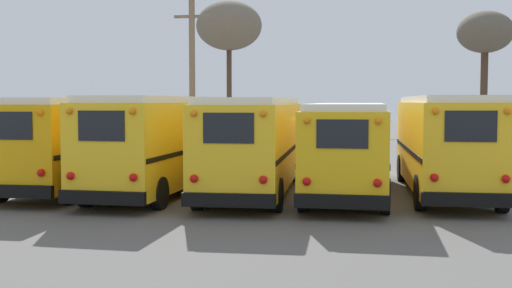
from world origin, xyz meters
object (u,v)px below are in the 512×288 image
at_px(school_bus_0, 83,139).
at_px(utility_pole, 192,77).
at_px(school_bus_4, 444,141).
at_px(bare_tree_0, 229,27).
at_px(school_bus_1, 167,140).
at_px(school_bus_2, 254,142).
at_px(school_bus_3, 349,145).
at_px(bare_tree_1, 485,35).

xyz_separation_m(school_bus_0, utility_pole, (1.28, 10.29, 2.56)).
relative_size(school_bus_4, bare_tree_0, 1.05).
bearing_deg(utility_pole, school_bus_1, -80.00).
xyz_separation_m(school_bus_1, bare_tree_0, (-1.14, 16.36, 5.74)).
relative_size(school_bus_2, utility_pole, 1.17).
height_order(school_bus_0, school_bus_3, school_bus_0).
xyz_separation_m(school_bus_0, school_bus_1, (3.09, 0.00, 0.01)).
distance_m(school_bus_1, utility_pole, 10.76).
distance_m(school_bus_0, school_bus_1, 3.09).
bearing_deg(school_bus_4, school_bus_3, -169.83).
xyz_separation_m(school_bus_1, utility_pole, (-1.81, 10.29, 2.55)).
relative_size(school_bus_0, bare_tree_0, 1.09).
bearing_deg(school_bus_0, bare_tree_0, 83.20).
height_order(school_bus_1, school_bus_4, school_bus_4).
height_order(school_bus_0, bare_tree_0, bare_tree_0).
bearing_deg(bare_tree_0, school_bus_0, -96.80).
relative_size(school_bus_0, bare_tree_1, 1.17).
bearing_deg(bare_tree_0, utility_pole, -96.33).
distance_m(school_bus_0, bare_tree_0, 17.45).
bearing_deg(bare_tree_1, school_bus_3, -112.40).
distance_m(utility_pole, bare_tree_1, 17.72).
bearing_deg(school_bus_2, school_bus_3, 3.83).
xyz_separation_m(school_bus_3, utility_pole, (-8.00, 10.46, 2.66)).
bearing_deg(school_bus_3, bare_tree_1, 67.60).
xyz_separation_m(school_bus_0, school_bus_4, (12.38, 0.39, 0.02)).
bearing_deg(school_bus_3, school_bus_4, 10.17).
bearing_deg(school_bus_4, school_bus_2, -172.98).
height_order(school_bus_3, school_bus_4, school_bus_4).
bearing_deg(bare_tree_1, school_bus_0, -132.74).
xyz_separation_m(school_bus_2, school_bus_3, (3.09, 0.21, -0.08)).
xyz_separation_m(school_bus_0, bare_tree_0, (1.95, 16.36, 5.75)).
bearing_deg(school_bus_2, bare_tree_1, 60.17).
bearing_deg(school_bus_1, bare_tree_1, 52.96).
bearing_deg(bare_tree_0, school_bus_3, -66.07).
distance_m(school_bus_4, bare_tree_1, 19.16).
xyz_separation_m(school_bus_3, bare_tree_0, (-7.33, 16.52, 5.85)).
distance_m(bare_tree_0, bare_tree_1, 15.06).
xyz_separation_m(school_bus_1, school_bus_3, (6.19, -0.17, -0.11)).
relative_size(school_bus_0, school_bus_3, 0.99).
distance_m(school_bus_0, utility_pole, 10.68).
xyz_separation_m(school_bus_3, bare_tree_1, (7.60, 18.44, 5.32)).
height_order(school_bus_0, school_bus_2, same).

